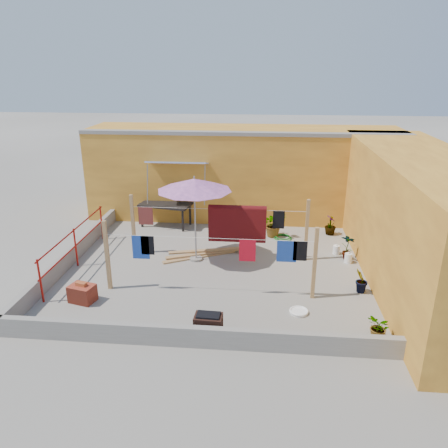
{
  "coord_description": "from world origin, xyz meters",
  "views": [
    {
      "loc": [
        1.25,
        -10.83,
        5.27
      ],
      "look_at": [
        0.21,
        0.3,
        1.19
      ],
      "focal_mm": 35.0,
      "sensor_mm": 36.0,
      "label": 1
    }
  ],
  "objects": [
    {
      "name": "clothesline_rig",
      "position": [
        0.44,
        0.55,
        1.0
      ],
      "size": [
        5.09,
        2.35,
        1.8
      ],
      "color": "tan",
      "rests_on": "ground"
    },
    {
      "name": "parapet_left",
      "position": [
        -4.08,
        0.0,
        0.22
      ],
      "size": [
        0.16,
        7.3,
        0.44
      ],
      "primitive_type": "cube",
      "color": "gray",
      "rests_on": "ground"
    },
    {
      "name": "green_hose",
      "position": [
        1.92,
        2.35,
        0.04
      ],
      "size": [
        0.58,
        0.58,
        0.08
      ],
      "color": "#186C1F",
      "rests_on": "ground"
    },
    {
      "name": "white_basin",
      "position": [
        2.13,
        -2.14,
        0.04
      ],
      "size": [
        0.43,
        0.43,
        0.08
      ],
      "color": "white",
      "rests_on": "ground"
    },
    {
      "name": "wall_back",
      "position": [
        0.5,
        4.69,
        1.61
      ],
      "size": [
        11.0,
        3.27,
        3.21
      ],
      "color": "gold",
      "rests_on": "ground"
    },
    {
      "name": "parapet_front",
      "position": [
        0.0,
        -3.58,
        0.22
      ],
      "size": [
        8.3,
        0.16,
        0.44
      ],
      "primitive_type": "cube",
      "color": "gray",
      "rests_on": "ground"
    },
    {
      "name": "plant_back_b",
      "position": [
        3.48,
        2.88,
        0.33
      ],
      "size": [
        0.42,
        0.42,
        0.66
      ],
      "primitive_type": "imported",
      "rotation": [
        0.0,
        0.0,
        1.72
      ],
      "color": "#205016",
      "rests_on": "ground"
    },
    {
      "name": "brick_stack",
      "position": [
        -2.93,
        -2.08,
        0.21
      ],
      "size": [
        0.66,
        0.55,
        0.5
      ],
      "color": "#9D3624",
      "rests_on": "ground"
    },
    {
      "name": "lumber_pile",
      "position": [
        -0.46,
        0.78,
        0.07
      ],
      "size": [
        2.25,
        1.2,
        0.14
      ],
      "color": "tan",
      "rests_on": "ground"
    },
    {
      "name": "water_jug_a",
      "position": [
        3.7,
        0.69,
        0.14
      ],
      "size": [
        0.21,
        0.21,
        0.32
      ],
      "color": "white",
      "rests_on": "ground"
    },
    {
      "name": "ground",
      "position": [
        0.0,
        0.0,
        0.0
      ],
      "size": [
        80.0,
        80.0,
        0.0
      ],
      "primitive_type": "plane",
      "color": "#9E998E",
      "rests_on": "ground"
    },
    {
      "name": "plant_back_a",
      "position": [
        1.62,
        2.56,
        0.41
      ],
      "size": [
        0.93,
        0.87,
        0.83
      ],
      "primitive_type": "imported",
      "rotation": [
        0.0,
        0.0,
        0.36
      ],
      "color": "#205016",
      "rests_on": "ground"
    },
    {
      "name": "brazier",
      "position": [
        0.21,
        -3.2,
        0.25
      ],
      "size": [
        0.58,
        0.4,
        0.51
      ],
      "color": "#311913",
      "rests_on": "ground"
    },
    {
      "name": "wall_right",
      "position": [
        5.2,
        0.0,
        1.6
      ],
      "size": [
        2.4,
        9.0,
        3.2
      ],
      "primitive_type": "cube",
      "color": "gold",
      "rests_on": "ground"
    },
    {
      "name": "plant_right_c",
      "position": [
        3.67,
        -3.0,
        0.27
      ],
      "size": [
        0.48,
        0.53,
        0.54
      ],
      "primitive_type": "imported",
      "rotation": [
        0.0,
        0.0,
        4.83
      ],
      "color": "#205016",
      "rests_on": "ground"
    },
    {
      "name": "outdoor_table",
      "position": [
        -2.08,
        3.2,
        0.73
      ],
      "size": [
        1.86,
        1.18,
        0.81
      ],
      "color": "black",
      "rests_on": "ground"
    },
    {
      "name": "plant_right_a",
      "position": [
        3.7,
        0.95,
        0.38
      ],
      "size": [
        0.49,
        0.43,
        0.77
      ],
      "primitive_type": "imported",
      "rotation": [
        0.0,
        0.0,
        2.64
      ],
      "color": "#205016",
      "rests_on": "ground"
    },
    {
      "name": "water_jug_b",
      "position": [
        3.45,
        1.28,
        0.13
      ],
      "size": [
        0.19,
        0.19,
        0.31
      ],
      "color": "white",
      "rests_on": "ground"
    },
    {
      "name": "plant_right_b",
      "position": [
        3.7,
        -1.06,
        0.33
      ],
      "size": [
        0.41,
        0.45,
        0.66
      ],
      "primitive_type": "imported",
      "rotation": [
        0.0,
        0.0,
        4.31
      ],
      "color": "#205016",
      "rests_on": "ground"
    },
    {
      "name": "red_railing",
      "position": [
        -3.85,
        -0.2,
        0.72
      ],
      "size": [
        0.05,
        4.2,
        1.1
      ],
      "color": "#9E160F",
      "rests_on": "ground"
    },
    {
      "name": "patio_umbrella",
      "position": [
        -0.62,
        0.49,
        2.21
      ],
      "size": [
        2.5,
        2.5,
        2.47
      ],
      "color": "gray",
      "rests_on": "ground"
    }
  ]
}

